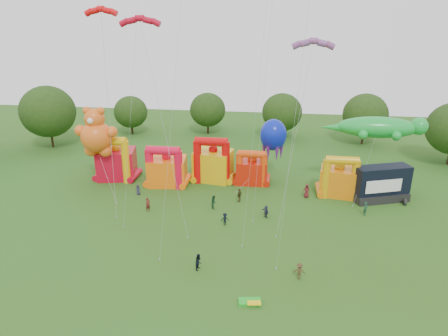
# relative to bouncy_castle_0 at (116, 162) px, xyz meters

# --- Properties ---
(ground) EXTENTS (160.00, 160.00, 0.00)m
(ground) POSITION_rel_bouncy_castle_0_xyz_m (17.80, -28.32, -2.73)
(ground) COLOR #335517
(ground) RESTS_ON ground
(tree_ring) EXTENTS (121.67, 123.75, 12.07)m
(tree_ring) POSITION_rel_bouncy_castle_0_xyz_m (16.64, -27.72, 3.53)
(tree_ring) COLOR #352314
(tree_ring) RESTS_ON ground
(bouncy_castle_0) EXTENTS (6.46, 5.57, 7.23)m
(bouncy_castle_0) POSITION_rel_bouncy_castle_0_xyz_m (0.00, 0.00, 0.00)
(bouncy_castle_0) COLOR red
(bouncy_castle_0) RESTS_ON ground
(bouncy_castle_1) EXTENTS (6.09, 5.11, 6.48)m
(bouncy_castle_1) POSITION_rel_bouncy_castle_0_xyz_m (8.56, -1.35, -0.28)
(bouncy_castle_1) COLOR orange
(bouncy_castle_1) RESTS_ON ground
(bouncy_castle_2) EXTENTS (6.23, 5.32, 7.30)m
(bouncy_castle_2) POSITION_rel_bouncy_castle_0_xyz_m (15.23, 1.35, 0.03)
(bouncy_castle_2) COLOR #DFAB0B
(bouncy_castle_2) RESTS_ON ground
(bouncy_castle_3) EXTENTS (4.74, 3.82, 5.57)m
(bouncy_castle_3) POSITION_rel_bouncy_castle_0_xyz_m (21.30, 1.00, -0.60)
(bouncy_castle_3) COLOR red
(bouncy_castle_3) RESTS_ON ground
(bouncy_castle_4) EXTENTS (5.60, 4.76, 6.23)m
(bouncy_castle_4) POSITION_rel_bouncy_castle_0_xyz_m (33.86, -1.82, -0.36)
(bouncy_castle_4) COLOR orange
(bouncy_castle_4) RESTS_ON ground
(stage_trailer) EXTENTS (8.17, 5.28, 4.97)m
(stage_trailer) POSITION_rel_bouncy_castle_0_xyz_m (39.45, -2.73, -0.34)
(stage_trailer) COLOR black
(stage_trailer) RESTS_ON ground
(teddy_bear_kite) EXTENTS (8.37, 8.93, 12.06)m
(teddy_bear_kite) POSITION_rel_bouncy_castle_0_xyz_m (-0.14, -4.25, 2.22)
(teddy_bear_kite) COLOR orange
(teddy_bear_kite) RESTS_ON ground
(gecko_kite) EXTENTS (14.57, 8.55, 11.19)m
(gecko_kite) POSITION_rel_bouncy_castle_0_xyz_m (37.83, -1.07, 3.89)
(gecko_kite) COLOR green
(gecko_kite) RESTS_ON ground
(octopus_kite) EXTENTS (7.10, 9.01, 9.57)m
(octopus_kite) POSITION_rel_bouncy_castle_0_xyz_m (22.81, 1.77, 1.10)
(octopus_kite) COLOR #0C1DB5
(octopus_kite) RESTS_ON ground
(parafoil_kites) EXTENTS (28.29, 8.16, 25.78)m
(parafoil_kites) POSITION_rel_bouncy_castle_0_xyz_m (14.35, -13.02, 9.14)
(parafoil_kites) COLOR red
(parafoil_kites) RESTS_ON ground
(diamond_kites) EXTENTS (21.13, 16.37, 41.58)m
(diamond_kites) POSITION_rel_bouncy_castle_0_xyz_m (19.46, -14.06, 13.08)
(diamond_kites) COLOR #F1410B
(diamond_kites) RESTS_ON ground
(folded_kite_bundle) EXTENTS (2.13, 1.33, 0.31)m
(folded_kite_bundle) POSITION_rel_bouncy_castle_0_xyz_m (23.21, -26.99, -2.59)
(folded_kite_bundle) COLOR green
(folded_kite_bundle) RESTS_ON ground
(spectator_0) EXTENTS (0.75, 0.50, 1.52)m
(spectator_0) POSITION_rel_bouncy_castle_0_xyz_m (5.45, -5.70, -1.97)
(spectator_0) COLOR #2C2741
(spectator_0) RESTS_ON ground
(spectator_1) EXTENTS (0.80, 0.84, 1.93)m
(spectator_1) POSITION_rel_bouncy_castle_0_xyz_m (8.54, -10.64, -1.76)
(spectator_1) COLOR #5C201A
(spectator_1) RESTS_ON ground
(spectator_2) EXTENTS (0.83, 1.00, 1.84)m
(spectator_2) POSITION_rel_bouncy_castle_0_xyz_m (16.96, -8.57, -1.81)
(spectator_2) COLOR #183C23
(spectator_2) RESTS_ON ground
(spectator_3) EXTENTS (1.10, 0.75, 1.56)m
(spectator_3) POSITION_rel_bouncy_castle_0_xyz_m (19.02, -12.92, -1.95)
(spectator_3) COLOR black
(spectator_3) RESTS_ON ground
(spectator_4) EXTENTS (0.88, 1.24, 1.95)m
(spectator_4) POSITION_rel_bouncy_castle_0_xyz_m (20.12, -6.00, -1.76)
(spectator_4) COLOR #46421C
(spectator_4) RESTS_ON ground
(spectator_5) EXTENTS (1.23, 1.50, 1.61)m
(spectator_5) POSITION_rel_bouncy_castle_0_xyz_m (23.92, -10.30, -1.93)
(spectator_5) COLOR #282640
(spectator_5) RESTS_ON ground
(spectator_6) EXTENTS (1.07, 0.80, 1.98)m
(spectator_6) POSITION_rel_bouncy_castle_0_xyz_m (29.38, -3.35, -1.74)
(spectator_6) COLOR #5A191C
(spectator_6) RESTS_ON ground
(spectator_7) EXTENTS (0.72, 0.79, 1.82)m
(spectator_7) POSITION_rel_bouncy_castle_0_xyz_m (36.58, -7.87, -1.82)
(spectator_7) COLOR #1A432F
(spectator_7) RESTS_ON ground
(spectator_8) EXTENTS (0.82, 0.97, 1.74)m
(spectator_8) POSITION_rel_bouncy_castle_0_xyz_m (17.68, -22.52, -1.86)
(spectator_8) COLOR black
(spectator_8) RESTS_ON ground
(spectator_9) EXTENTS (1.16, 0.73, 1.72)m
(spectator_9) POSITION_rel_bouncy_castle_0_xyz_m (27.63, -22.74, -1.87)
(spectator_9) COLOR #45321B
(spectator_9) RESTS_ON ground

